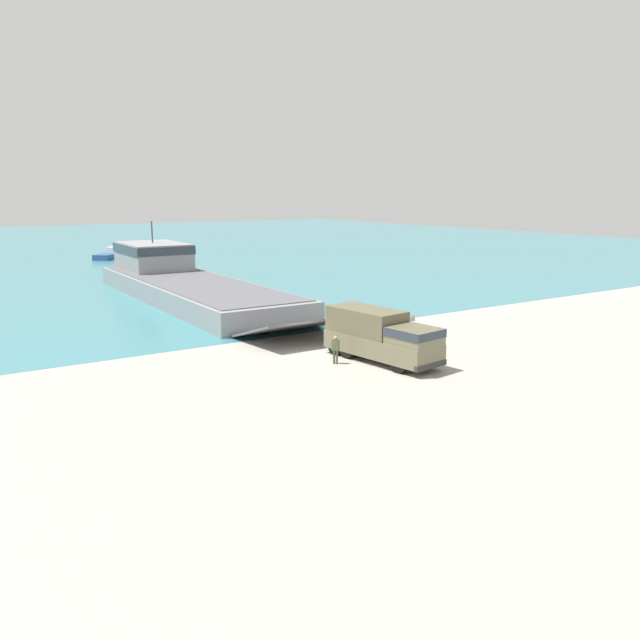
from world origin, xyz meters
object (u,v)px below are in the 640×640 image
at_px(landing_craft, 181,279).
at_px(moored_boat_b, 113,255).
at_px(soldier_on_ramp, 335,348).
at_px(military_truck, 381,335).

distance_m(landing_craft, moored_boat_b, 42.08).
bearing_deg(moored_boat_b, soldier_on_ramp, 130.11).
height_order(military_truck, soldier_on_ramp, military_truck).
bearing_deg(landing_craft, military_truck, -87.28).
bearing_deg(military_truck, moored_boat_b, 169.91).
bearing_deg(moored_boat_b, landing_craft, 128.78).
height_order(landing_craft, moored_boat_b, landing_craft).
height_order(landing_craft, soldier_on_ramp, landing_craft).
xyz_separation_m(military_truck, moored_boat_b, (3.06, 72.46, -1.02)).
relative_size(landing_craft, military_truck, 4.81).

